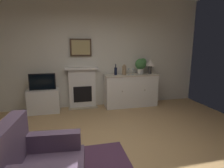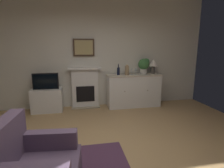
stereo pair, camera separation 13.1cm
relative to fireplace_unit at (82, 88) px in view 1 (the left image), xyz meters
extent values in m
cube|color=tan|center=(0.25, -2.48, -0.60)|extent=(6.25, 5.27, 0.10)
cube|color=silver|center=(0.25, 0.13, 0.92)|extent=(6.25, 0.06, 2.93)
cube|color=white|center=(0.00, 0.01, -0.02)|extent=(0.70, 0.18, 1.05)
cube|color=tan|center=(0.00, -0.09, -0.53)|extent=(0.77, 0.20, 0.03)
cube|color=black|center=(0.00, -0.09, -0.16)|extent=(0.48, 0.02, 0.42)
cube|color=white|center=(0.00, -0.02, 0.53)|extent=(0.87, 0.27, 0.05)
cube|color=#473323|center=(0.00, 0.05, 1.06)|extent=(0.55, 0.03, 0.45)
cube|color=tan|center=(0.00, 0.03, 1.06)|extent=(0.47, 0.01, 0.37)
cube|color=white|center=(1.32, -0.18, -0.12)|extent=(1.44, 0.45, 0.86)
cube|color=beige|center=(1.32, -0.18, 0.33)|extent=(1.47, 0.48, 0.03)
sphere|color=brown|center=(1.00, -0.41, -0.06)|extent=(0.02, 0.02, 0.02)
sphere|color=brown|center=(1.63, -0.41, -0.06)|extent=(0.02, 0.02, 0.02)
cylinder|color=#4C4742|center=(1.86, -0.18, 0.45)|extent=(0.10, 0.10, 0.22)
cone|color=silver|center=(1.86, -0.18, 0.65)|extent=(0.26, 0.26, 0.18)
cylinder|color=black|center=(0.89, -0.16, 0.44)|extent=(0.08, 0.08, 0.20)
cylinder|color=black|center=(0.89, -0.16, 0.59)|extent=(0.03, 0.03, 0.09)
cylinder|color=silver|center=(1.25, -0.19, 0.35)|extent=(0.06, 0.06, 0.00)
cylinder|color=silver|center=(1.25, -0.19, 0.39)|extent=(0.01, 0.01, 0.09)
cone|color=silver|center=(1.25, -0.19, 0.47)|extent=(0.07, 0.07, 0.07)
cylinder|color=silver|center=(1.36, -0.20, 0.35)|extent=(0.06, 0.06, 0.00)
cylinder|color=silver|center=(1.36, -0.20, 0.39)|extent=(0.01, 0.01, 0.09)
cone|color=silver|center=(1.36, -0.20, 0.47)|extent=(0.07, 0.07, 0.07)
cylinder|color=#9E7F5B|center=(1.10, -0.23, 0.46)|extent=(0.11, 0.11, 0.24)
sphere|color=#9E7F5B|center=(1.10, -0.23, 0.58)|extent=(0.08, 0.08, 0.08)
cube|color=white|center=(-0.98, -0.16, -0.25)|extent=(0.75, 0.42, 0.59)
cube|color=black|center=(-0.98, -0.18, 0.24)|extent=(0.62, 0.06, 0.40)
cube|color=black|center=(-0.98, -0.22, 0.24)|extent=(0.57, 0.01, 0.35)
cylinder|color=beige|center=(1.60, -0.13, 0.41)|extent=(0.18, 0.18, 0.14)
sphere|color=#3D753D|center=(1.60, -0.13, 0.61)|extent=(0.30, 0.30, 0.30)
sphere|color=#3D753D|center=(1.66, -0.16, 0.68)|extent=(0.18, 0.18, 0.18)
cube|color=#604C66|center=(-0.95, -3.02, 0.12)|extent=(0.23, 0.77, 0.50)
cube|color=#604C66|center=(-0.59, -2.73, -0.02)|extent=(0.73, 0.21, 0.22)
camera|label=1|loc=(-0.34, -4.85, 1.10)|focal=29.30mm
camera|label=2|loc=(-0.21, -4.88, 1.10)|focal=29.30mm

